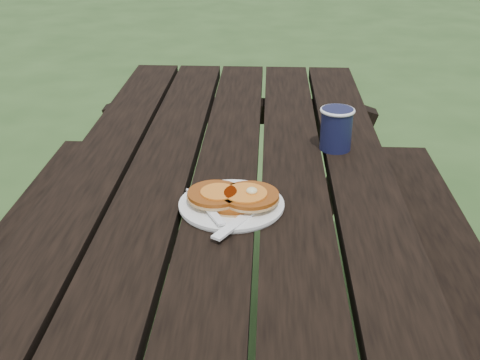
{
  "coord_description": "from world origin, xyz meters",
  "views": [
    {
      "loc": [
        0.09,
        -1.19,
        1.33
      ],
      "look_at": [
        0.04,
        -0.12,
        0.8
      ],
      "focal_mm": 45.0,
      "sensor_mm": 36.0,
      "label": 1
    }
  ],
  "objects_px": {
    "picnic_table": "(227,315)",
    "pancake_stack": "(234,197)",
    "coffee_cup": "(336,126)",
    "plate": "(231,205)"
  },
  "relations": [
    {
      "from": "plate",
      "to": "pancake_stack",
      "type": "height_order",
      "value": "pancake_stack"
    },
    {
      "from": "coffee_cup",
      "to": "pancake_stack",
      "type": "bearing_deg",
      "value": -126.48
    },
    {
      "from": "plate",
      "to": "pancake_stack",
      "type": "xyz_separation_m",
      "value": [
        0.0,
        -0.0,
        0.02
      ]
    },
    {
      "from": "picnic_table",
      "to": "pancake_stack",
      "type": "distance_m",
      "value": 0.43
    },
    {
      "from": "picnic_table",
      "to": "coffee_cup",
      "type": "relative_size",
      "value": 17.46
    },
    {
      "from": "picnic_table",
      "to": "pancake_stack",
      "type": "relative_size",
      "value": 9.9
    },
    {
      "from": "plate",
      "to": "coffee_cup",
      "type": "bearing_deg",
      "value": 52.87
    },
    {
      "from": "pancake_stack",
      "to": "picnic_table",
      "type": "bearing_deg",
      "value": 101.03
    },
    {
      "from": "picnic_table",
      "to": "plate",
      "type": "bearing_deg",
      "value": -80.62
    },
    {
      "from": "picnic_table",
      "to": "pancake_stack",
      "type": "xyz_separation_m",
      "value": [
        0.03,
        -0.14,
        0.41
      ]
    }
  ]
}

